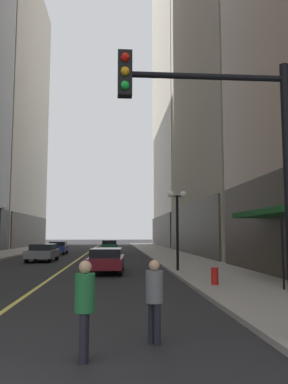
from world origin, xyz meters
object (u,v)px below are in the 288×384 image
object	(u,v)px
car_maroon	(107,259)
pedestrian_in_green_parka	(85,302)
traffic_light_near_right	(235,149)
street_lamp_left_far	(0,220)
car_green	(109,245)
fire_hydrant_right	(215,278)
car_grey	(43,252)
street_lamp_right_mid	(177,212)
pedestrian_in_grey_suit	(154,295)
car_blue	(58,247)

from	to	relation	value
car_maroon	pedestrian_in_green_parka	xyz separation A→B (m)	(-0.05, -14.61, 0.24)
traffic_light_near_right	street_lamp_left_far	bearing A→B (deg)	114.99
car_green	street_lamp_left_far	world-z (taller)	street_lamp_left_far
fire_hydrant_right	car_green	bearing A→B (deg)	97.95
traffic_light_near_right	fire_hydrant_right	bearing A→B (deg)	78.69
street_lamp_left_far	traffic_light_near_right	bearing A→B (deg)	-65.01
car_grey	fire_hydrant_right	size ratio (longest dim) A/B	5.43
pedestrian_in_green_parka	street_lamp_right_mid	world-z (taller)	street_lamp_right_mid
pedestrian_in_grey_suit	street_lamp_left_far	bearing A→B (deg)	112.38
fire_hydrant_right	traffic_light_near_right	bearing A→B (deg)	-101.31
car_maroon	pedestrian_in_green_parka	world-z (taller)	pedestrian_in_green_parka
car_maroon	fire_hydrant_right	world-z (taller)	car_maroon
car_grey	pedestrian_in_grey_suit	bearing A→B (deg)	-74.54
car_grey	car_green	distance (m)	18.19
street_lamp_left_far	street_lamp_right_mid	size ratio (longest dim) A/B	1.00
car_maroon	pedestrian_in_grey_suit	bearing A→B (deg)	-84.88
street_lamp_right_mid	fire_hydrant_right	size ratio (longest dim) A/B	5.54
car_blue	fire_hydrant_right	bearing A→B (deg)	-69.26
car_maroon	car_grey	distance (m)	10.37
street_lamp_left_far	fire_hydrant_right	distance (m)	22.13
car_blue	street_lamp_right_mid	size ratio (longest dim) A/B	0.92
car_grey	street_lamp_left_far	size ratio (longest dim) A/B	0.98
street_lamp_left_far	car_blue	bearing A→B (deg)	66.37
pedestrian_in_green_parka	street_lamp_left_far	xyz separation A→B (m)	(-8.94, 25.75, 2.29)
car_green	car_blue	bearing A→B (deg)	-125.16
pedestrian_in_grey_suit	car_blue	bearing A→B (deg)	101.35
pedestrian_in_green_parka	fire_hydrant_right	bearing A→B (deg)	62.24
car_green	car_grey	bearing A→B (deg)	-105.23
car_maroon	fire_hydrant_right	xyz separation A→B (m)	(4.32, -6.31, -0.32)
street_lamp_right_mid	fire_hydrant_right	bearing A→B (deg)	-85.13
car_green	pedestrian_in_green_parka	xyz separation A→B (m)	(0.23, -41.21, 0.25)
traffic_light_near_right	fire_hydrant_right	xyz separation A→B (m)	(1.55, 7.75, -3.34)
pedestrian_in_grey_suit	traffic_light_near_right	world-z (taller)	traffic_light_near_right
car_blue	pedestrian_in_grey_suit	xyz separation A→B (m)	(6.62, -32.98, 0.21)
car_green	pedestrian_in_grey_suit	distance (m)	40.28
street_lamp_right_mid	car_grey	bearing A→B (deg)	133.04
car_green	fire_hydrant_right	distance (m)	33.24
car_maroon	traffic_light_near_right	world-z (taller)	traffic_light_near_right
traffic_light_near_right	pedestrian_in_grey_suit	bearing A→B (deg)	164.66
pedestrian_in_green_parka	street_lamp_left_far	world-z (taller)	street_lamp_left_far
car_grey	car_blue	world-z (taller)	same
car_grey	pedestrian_in_green_parka	bearing A→B (deg)	-78.05
traffic_light_near_right	street_lamp_right_mid	size ratio (longest dim) A/B	1.28
car_maroon	car_green	size ratio (longest dim) A/B	1.15
fire_hydrant_right	pedestrian_in_grey_suit	bearing A→B (deg)	-112.89
pedestrian_in_green_parka	fire_hydrant_right	distance (m)	9.39
car_grey	car_green	bearing A→B (deg)	74.77
car_grey	car_blue	bearing A→B (deg)	91.90
car_green	pedestrian_in_green_parka	distance (m)	41.22
car_blue	fire_hydrant_right	xyz separation A→B (m)	(9.71, -25.65, -0.32)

